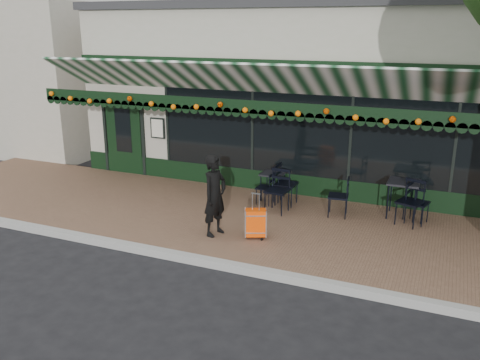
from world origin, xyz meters
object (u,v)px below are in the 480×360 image
at_px(cafe_table_a, 404,185).
at_px(chair_a_front, 410,203).
at_px(woman, 215,196).
at_px(chair_b_left, 265,188).
at_px(chair_b_right, 286,184).
at_px(cafe_table_b, 273,176).
at_px(suitcase, 256,223).
at_px(chair_a_left, 338,197).
at_px(chair_b_front, 277,191).
at_px(chair_a_right, 417,203).

relative_size(cafe_table_a, chair_a_front, 0.83).
bearing_deg(woman, chair_a_front, -46.20).
xyz_separation_m(chair_a_front, chair_b_left, (-3.18, 0.06, -0.10)).
xyz_separation_m(cafe_table_a, chair_b_right, (-2.54, -0.20, -0.24)).
relative_size(cafe_table_b, chair_a_front, 0.68).
xyz_separation_m(suitcase, chair_a_left, (1.20, 1.81, 0.13)).
relative_size(suitcase, cafe_table_b, 1.40).
bearing_deg(cafe_table_a, chair_b_front, -163.13).
height_order(cafe_table_b, chair_a_front, chair_a_front).
distance_m(chair_a_front, chair_b_right, 2.73).
bearing_deg(chair_a_right, chair_b_right, 102.76).
xyz_separation_m(woman, chair_b_left, (0.28, 2.08, -0.43)).
bearing_deg(cafe_table_b, woman, -97.88).
distance_m(chair_b_left, chair_b_right, 0.49).
relative_size(chair_a_left, chair_b_right, 0.92).
distance_m(suitcase, chair_b_front, 1.53).
xyz_separation_m(chair_a_left, chair_b_front, (-1.29, -0.29, 0.05)).
distance_m(woman, cafe_table_a, 4.08).
bearing_deg(cafe_table_b, chair_b_left, -98.80).
bearing_deg(chair_b_front, chair_b_right, 92.01).
bearing_deg(suitcase, cafe_table_b, 78.01).
height_order(cafe_table_b, chair_a_right, chair_a_right).
bearing_deg(chair_b_front, cafe_table_b, 120.25).
xyz_separation_m(chair_a_right, chair_b_left, (-3.32, -0.09, -0.06)).
bearing_deg(chair_b_right, chair_a_right, -89.74).
bearing_deg(chair_b_front, chair_a_right, 14.78).
distance_m(chair_a_right, chair_a_front, 0.22).
relative_size(suitcase, chair_a_front, 0.95).
xyz_separation_m(chair_b_left, chair_b_right, (0.46, 0.15, 0.10)).
xyz_separation_m(chair_a_right, chair_a_front, (-0.14, -0.16, 0.05)).
bearing_deg(chair_b_right, chair_a_front, -93.08).
relative_size(chair_b_left, chair_b_front, 0.78).
xyz_separation_m(suitcase, chair_b_left, (-0.52, 1.94, 0.07)).
relative_size(chair_a_front, chair_b_left, 1.27).
relative_size(suitcase, chair_a_left, 1.04).
xyz_separation_m(woman, chair_b_front, (0.71, 1.65, -0.32)).
bearing_deg(chair_b_left, cafe_table_b, 173.54).
height_order(chair_a_right, chair_a_front, chair_a_front).
height_order(chair_a_left, chair_a_front, chair_a_front).
bearing_deg(suitcase, cafe_table_a, 19.39).
distance_m(woman, chair_b_left, 2.14).
bearing_deg(chair_a_left, chair_b_front, -85.21).
bearing_deg(suitcase, chair_b_right, 68.28).
bearing_deg(cafe_table_a, chair_a_left, -159.23).
relative_size(cafe_table_a, chair_a_left, 0.91).
relative_size(chair_a_right, chair_a_front, 0.90).
height_order(suitcase, chair_b_front, chair_b_front).
xyz_separation_m(woman, chair_b_right, (0.74, 2.22, -0.33)).
bearing_deg(suitcase, woman, 166.11).
height_order(chair_a_left, chair_a_right, chair_a_left).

